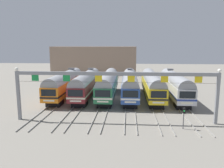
{
  "coord_description": "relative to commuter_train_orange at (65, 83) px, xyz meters",
  "views": [
    {
      "loc": [
        1.64,
        -41.24,
        9.73
      ],
      "look_at": [
        -1.22,
        -1.3,
        2.83
      ],
      "focal_mm": 35.87,
      "sensor_mm": 36.0,
      "label": 1
    }
  ],
  "objects": [
    {
      "name": "commuter_train_orange",
      "position": [
        0.0,
        0.0,
        0.0
      ],
      "size": [
        2.88,
        18.06,
        5.05
      ],
      "color": "orange",
      "rests_on": "ground"
    },
    {
      "name": "maintenance_building",
      "position": [
        0.24,
        36.93,
        2.01
      ],
      "size": [
        28.69,
        10.0,
        9.4
      ],
      "primitive_type": "cube",
      "color": "gray",
      "rests_on": "ground"
    },
    {
      "name": "commuter_train_silver",
      "position": [
        20.57,
        0.0,
        0.0
      ],
      "size": [
        2.88,
        18.06,
        5.05
      ],
      "color": "silver",
      "rests_on": "ground"
    },
    {
      "name": "commuter_train_blue",
      "position": [
        12.34,
        0.0,
        0.0
      ],
      "size": [
        2.88,
        18.06,
        5.05
      ],
      "color": "#284C9E",
      "rests_on": "ground"
    },
    {
      "name": "catenary_gantry",
      "position": [
        10.28,
        -13.5,
        2.66
      ],
      "size": [
        25.81,
        0.44,
        6.97
      ],
      "color": "gray",
      "rests_on": "ground"
    },
    {
      "name": "ground_plane",
      "position": [
        10.28,
        0.0,
        -2.69
      ],
      "size": [
        160.0,
        160.0,
        0.0
      ],
      "primitive_type": "plane",
      "color": "gray"
    },
    {
      "name": "commuter_train_yellow",
      "position": [
        16.46,
        -0.0,
        -0.0
      ],
      "size": [
        2.88,
        18.06,
        4.77
      ],
      "color": "gold",
      "rests_on": "ground"
    },
    {
      "name": "yard_signal_mast",
      "position": [
        18.51,
        -15.54,
        -0.87
      ],
      "size": [
        0.28,
        0.35,
        2.59
      ],
      "color": "#59595E",
      "rests_on": "ground"
    },
    {
      "name": "track_bed",
      "position": [
        10.28,
        17.0,
        -2.61
      ],
      "size": [
        22.07,
        70.0,
        0.15
      ],
      "color": "gray",
      "rests_on": "ground"
    },
    {
      "name": "commuter_train_green",
      "position": [
        8.23,
        -0.0,
        -0.0
      ],
      "size": [
        2.88,
        18.06,
        4.77
      ],
      "color": "#236B42",
      "rests_on": "ground"
    },
    {
      "name": "commuter_train_maroon",
      "position": [
        4.11,
        0.0,
        0.0
      ],
      "size": [
        2.88,
        18.06,
        5.05
      ],
      "color": "maroon",
      "rests_on": "ground"
    }
  ]
}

